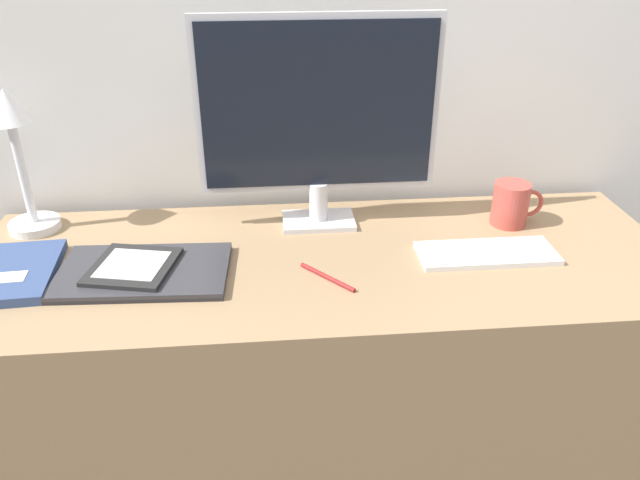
% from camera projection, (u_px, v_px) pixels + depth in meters
% --- Properties ---
extents(desk, '(1.52, 0.57, 0.71)m').
position_uv_depth(desk, '(325.00, 385.00, 1.50)').
color(desk, '#997A56').
rests_on(desk, ground_plane).
extents(monitor, '(0.54, 0.11, 0.48)m').
position_uv_depth(monitor, '(321.00, 115.00, 1.36)').
color(monitor, silver).
rests_on(monitor, desk).
extents(keyboard, '(0.30, 0.12, 0.01)m').
position_uv_depth(keyboard, '(487.00, 253.00, 1.34)').
color(keyboard, silver).
rests_on(keyboard, desk).
extents(laptop, '(0.35, 0.22, 0.02)m').
position_uv_depth(laptop, '(144.00, 272.00, 1.27)').
color(laptop, '#232328').
rests_on(laptop, desk).
extents(ereader, '(0.19, 0.20, 0.01)m').
position_uv_depth(ereader, '(133.00, 266.00, 1.26)').
color(ereader, black).
rests_on(ereader, laptop).
extents(desk_lamp, '(0.12, 0.12, 0.33)m').
position_uv_depth(desk_lamp, '(16.00, 144.00, 1.36)').
color(desk_lamp, white).
rests_on(desk_lamp, desk).
extents(notebook, '(0.21, 0.25, 0.02)m').
position_uv_depth(notebook, '(4.00, 274.00, 1.26)').
color(notebook, '#334775').
rests_on(notebook, desk).
extents(coffee_mug, '(0.12, 0.08, 0.10)m').
position_uv_depth(coffee_mug, '(511.00, 204.00, 1.46)').
color(coffee_mug, '#B7473D').
rests_on(coffee_mug, desk).
extents(pen, '(0.10, 0.12, 0.01)m').
position_uv_depth(pen, '(327.00, 277.00, 1.26)').
color(pen, maroon).
rests_on(pen, desk).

